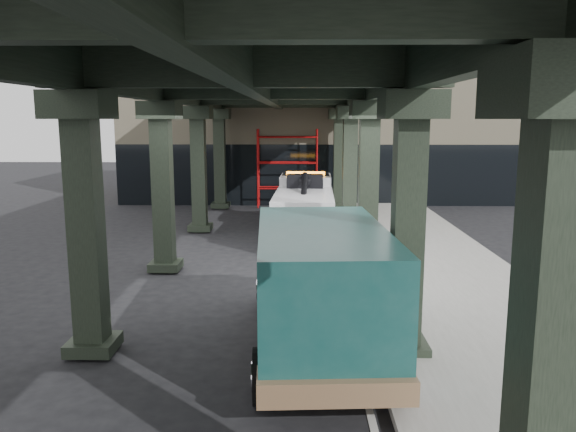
# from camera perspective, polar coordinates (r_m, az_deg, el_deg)

# --- Properties ---
(ground) EXTENTS (90.00, 90.00, 0.00)m
(ground) POSITION_cam_1_polar(r_m,az_deg,el_deg) (14.94, -1.19, -7.71)
(ground) COLOR black
(ground) RESTS_ON ground
(sidewalk) EXTENTS (5.00, 40.00, 0.15)m
(sidewalk) POSITION_cam_1_polar(r_m,az_deg,el_deg) (17.28, 14.24, -5.33)
(sidewalk) COLOR gray
(sidewalk) RESTS_ON ground
(lane_stripe) EXTENTS (0.12, 38.00, 0.01)m
(lane_stripe) POSITION_cam_1_polar(r_m,az_deg,el_deg) (16.88, 4.89, -5.65)
(lane_stripe) COLOR silver
(lane_stripe) RESTS_ON ground
(viaduct) EXTENTS (7.40, 32.00, 6.40)m
(viaduct) POSITION_cam_1_polar(r_m,az_deg,el_deg) (16.29, -2.42, 13.20)
(viaduct) COLOR black
(viaduct) RESTS_ON ground
(building) EXTENTS (22.00, 10.00, 8.00)m
(building) POSITION_cam_1_polar(r_m,az_deg,el_deg) (34.26, 3.51, 8.97)
(building) COLOR #C6B793
(building) RESTS_ON ground
(scaffolding) EXTENTS (3.08, 0.88, 4.00)m
(scaffolding) POSITION_cam_1_polar(r_m,az_deg,el_deg) (28.98, -0.05, 5.09)
(scaffolding) COLOR #AB0D0E
(scaffolding) RESTS_ON ground
(tow_truck) EXTENTS (2.46, 7.59, 2.46)m
(tow_truck) POSITION_cam_1_polar(r_m,az_deg,el_deg) (21.94, 1.70, 1.17)
(tow_truck) COLOR black
(tow_truck) RESTS_ON ground
(towed_van) EXTENTS (2.82, 6.40, 2.54)m
(towed_van) POSITION_cam_1_polar(r_m,az_deg,el_deg) (10.88, 3.23, -6.92)
(towed_van) COLOR #12413E
(towed_van) RESTS_ON ground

